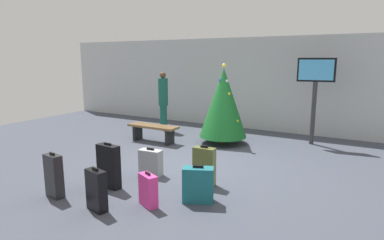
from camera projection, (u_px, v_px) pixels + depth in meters
ground_plane at (195, 164)px, 7.14m from camera, size 16.00×16.00×0.00m
back_wall at (258, 84)px, 10.47m from camera, size 16.00×0.20×2.98m
holiday_tree at (223, 103)px, 8.68m from camera, size 1.29×1.29×2.18m
flight_info_kiosk at (315, 84)px, 8.52m from camera, size 0.96×0.23×2.33m
waiting_bench at (153, 129)px, 8.96m from camera, size 1.48×0.44×0.48m
traveller_0 at (163, 99)px, 10.38m from camera, size 0.41×0.41×1.89m
suitcase_0 at (148, 190)px, 5.07m from camera, size 0.39×0.29×0.56m
suitcase_1 at (109, 166)px, 5.78m from camera, size 0.47×0.20×0.83m
suitcase_2 at (54, 176)px, 5.38m from camera, size 0.37×0.22×0.78m
suitcase_3 at (151, 162)px, 6.42m from camera, size 0.47×0.25×0.56m
suitcase_4 at (204, 166)px, 5.90m from camera, size 0.41×0.19×0.75m
suitcase_5 at (198, 185)px, 5.21m from camera, size 0.55×0.41×0.62m
suitcase_6 at (96, 190)px, 4.91m from camera, size 0.40×0.24×0.69m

